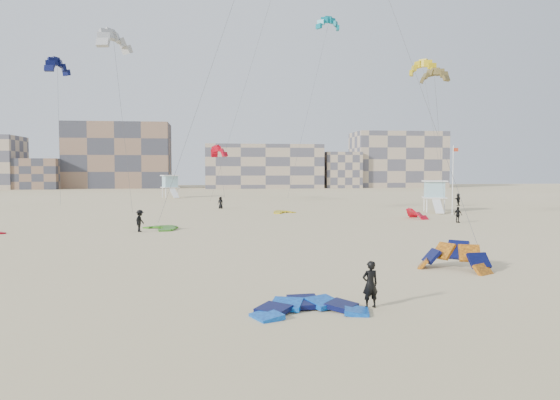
{
  "coord_description": "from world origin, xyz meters",
  "views": [
    {
      "loc": [
        -4.47,
        -23.01,
        5.23
      ],
      "look_at": [
        -0.8,
        6.0,
        3.58
      ],
      "focal_mm": 35.0,
      "sensor_mm": 36.0,
      "label": 1
    }
  ],
  "objects": [
    {
      "name": "condo_fill_left",
      "position": [
        -50.0,
        128.0,
        4.0
      ],
      "size": [
        12.0,
        10.0,
        8.0
      ],
      "primitive_type": "cube",
      "color": "#80624D",
      "rests_on": "ground"
    },
    {
      "name": "kite_fly_olive",
      "position": [
        18.8,
        32.1,
        14.88
      ],
      "size": [
        4.18,
        6.29,
        15.15
      ],
      "rotation": [
        0.0,
        0.0,
        -0.71
      ],
      "color": "brown",
      "rests_on": "ground"
    },
    {
      "name": "kitesurfer_e",
      "position": [
        -3.24,
        49.63,
        0.79
      ],
      "size": [
        0.91,
        0.77,
        1.58
      ],
      "primitive_type": "imported",
      "rotation": [
        0.0,
        0.0,
        -0.42
      ],
      "color": "black",
      "rests_on": "ground"
    },
    {
      "name": "condo_mid",
      "position": [
        10.0,
        130.0,
        6.0
      ],
      "size": [
        32.0,
        16.0,
        12.0
      ],
      "primitive_type": "cube",
      "color": "tan",
      "rests_on": "ground"
    },
    {
      "name": "kitesurfer_main",
      "position": [
        1.46,
        -3.25,
        0.89
      ],
      "size": [
        0.72,
        0.55,
        1.78
      ],
      "primitive_type": "imported",
      "rotation": [
        0.0,
        0.0,
        3.35
      ],
      "color": "black",
      "rests_on": "ground"
    },
    {
      "name": "kite_ground_red_far",
      "position": [
        17.14,
        32.28,
        0.0
      ],
      "size": [
        3.31,
        3.19,
        3.0
      ],
      "primitive_type": null,
      "rotation": [
        0.72,
        0.0,
        1.65
      ],
      "color": "#C10705",
      "rests_on": "ground"
    },
    {
      "name": "kite_ground_green",
      "position": [
        -8.82,
        25.13,
        0.0
      ],
      "size": [
        4.87,
        4.79,
        0.74
      ],
      "primitive_type": null,
      "rotation": [
        0.07,
        0.0,
        -1.05
      ],
      "color": "#35851B",
      "rests_on": "ground"
    },
    {
      "name": "kite_ground_orange",
      "position": [
        7.99,
        3.66,
        0.0
      ],
      "size": [
        5.15,
        5.15,
        3.69
      ],
      "primitive_type": null,
      "rotation": [
        0.83,
        0.0,
        -0.73
      ],
      "color": "orange",
      "rests_on": "ground"
    },
    {
      "name": "kitesurfer_d",
      "position": [
        19.46,
        27.45,
        0.79
      ],
      "size": [
        0.77,
        0.99,
        1.57
      ],
      "primitive_type": "imported",
      "rotation": [
        0.0,
        0.0,
        2.06
      ],
      "color": "black",
      "rests_on": "ground"
    },
    {
      "name": "condo_fill_right",
      "position": [
        32.0,
        128.0,
        5.0
      ],
      "size": [
        10.0,
        10.0,
        10.0
      ],
      "primitive_type": "cube",
      "color": "tan",
      "rests_on": "ground"
    },
    {
      "name": "condo_west_b",
      "position": [
        -30.0,
        134.0,
        9.0
      ],
      "size": [
        28.0,
        14.0,
        18.0
      ],
      "primitive_type": "cube",
      "color": "#80624D",
      "rests_on": "ground"
    },
    {
      "name": "kite_fly_grey",
      "position": [
        -13.75,
        32.27,
        17.54
      ],
      "size": [
        5.65,
        5.58,
        18.25
      ],
      "rotation": [
        0.0,
        0.0,
        1.04
      ],
      "color": "#BABABA",
      "rests_on": "ground"
    },
    {
      "name": "kite_fly_red",
      "position": [
        -3.2,
        67.46,
        8.0
      ],
      "size": [
        5.18,
        11.8,
        8.55
      ],
      "rotation": [
        0.0,
        0.0,
        2.11
      ],
      "color": "#C10705",
      "rests_on": "ground"
    },
    {
      "name": "flagpole",
      "position": [
        23.01,
        36.39,
        4.17
      ],
      "size": [
        0.65,
        0.1,
        7.94
      ],
      "color": "white",
      "rests_on": "ground"
    },
    {
      "name": "lifeguard_tower_near",
      "position": [
        22.65,
        40.67,
        1.91
      ],
      "size": [
        3.27,
        5.58,
        3.85
      ],
      "rotation": [
        0.0,
        0.0,
        -0.23
      ],
      "color": "white",
      "rests_on": "ground"
    },
    {
      "name": "kite_ground_yellow",
      "position": [
        4.08,
        41.18,
        0.0
      ],
      "size": [
        3.86,
        3.89,
        0.86
      ],
      "primitive_type": null,
      "rotation": [
        0.12,
        0.0,
        0.63
      ],
      "color": "gold",
      "rests_on": "ground"
    },
    {
      "name": "ground",
      "position": [
        0.0,
        0.0,
        0.0
      ],
      "size": [
        320.0,
        320.0,
        0.0
      ],
      "primitive_type": "plane",
      "color": "beige",
      "rests_on": "ground"
    },
    {
      "name": "kite_fly_teal_b",
      "position": [
        13.63,
        60.74,
        27.49
      ],
      "size": [
        9.07,
        6.08,
        27.55
      ],
      "rotation": [
        0.0,
        0.0,
        0.21
      ],
      "color": "#0B6896",
      "rests_on": "ground"
    },
    {
      "name": "lifeguard_tower_far",
      "position": [
        -12.0,
        79.15,
        2.06
      ],
      "size": [
        3.77,
        6.14,
        4.15
      ],
      "rotation": [
        0.0,
        0.0,
        0.35
      ],
      "color": "white",
      "rests_on": "ground"
    },
    {
      "name": "condo_east",
      "position": [
        50.0,
        132.0,
        8.0
      ],
      "size": [
        26.0,
        14.0,
        16.0
      ],
      "primitive_type": "cube",
      "color": "tan",
      "rests_on": "ground"
    },
    {
      "name": "kite_fly_yellow",
      "position": [
        25.99,
        53.35,
        19.69
      ],
      "size": [
        6.15,
        5.59,
        19.94
      ],
      "rotation": [
        0.0,
        0.0,
        -0.8
      ],
      "color": "gold",
      "rests_on": "ground"
    },
    {
      "name": "kitesurfer_c",
      "position": [
        -10.39,
        23.42,
        0.92
      ],
      "size": [
        1.02,
        1.34,
        1.84
      ],
      "primitive_type": "imported",
      "rotation": [
        0.0,
        0.0,
        1.26
      ],
      "color": "black",
      "rests_on": "ground"
    },
    {
      "name": "kitesurfer_f",
      "position": [
        30.6,
        50.98,
        0.89
      ],
      "size": [
        0.63,
        1.68,
        1.78
      ],
      "primitive_type": "imported",
      "rotation": [
        0.0,
        0.0,
        -1.63
      ],
      "color": "black",
      "rests_on": "ground"
    },
    {
      "name": "kite_fly_navy",
      "position": [
        -23.4,
        48.71,
        17.91
      ],
      "size": [
        4.92,
        7.24,
        18.25
      ],
      "rotation": [
        0.0,
        0.0,
        1.17
      ],
      "color": "#090E41",
      "rests_on": "ground"
    },
    {
      "name": "kite_ground_blue",
      "position": [
        -0.94,
        -3.69,
        0.0
      ],
      "size": [
        4.14,
        4.33,
        1.22
      ],
      "primitive_type": null,
      "rotation": [
        0.13,
        0.0,
        0.08
      ],
      "color": "blue",
      "rests_on": "ground"
    }
  ]
}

